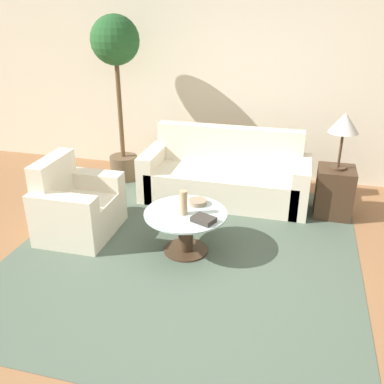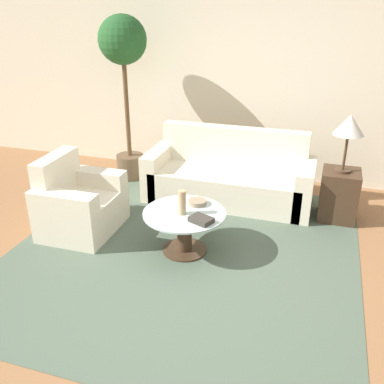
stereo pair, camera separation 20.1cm
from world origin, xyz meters
The scene contains 12 objects.
ground_plane centered at (0.00, 0.00, 0.00)m, with size 14.00×14.00×0.00m, color #8E603D.
wall_back centered at (0.00, 2.92, 1.30)m, with size 10.00×0.06×2.60m.
rug centered at (-0.15, 0.65, 0.00)m, with size 3.41×3.56×0.01m.
sofa_main centered at (0.00, 2.02, 0.28)m, with size 2.06×0.78×0.88m.
armchair centered at (-1.41, 0.73, 0.28)m, with size 0.72×0.87×0.85m.
coffee_table centered at (-0.15, 0.65, 0.28)m, with size 0.82×0.82×0.44m.
side_table centered at (1.32, 1.87, 0.29)m, with size 0.42×0.42×0.59m.
table_lamp centered at (1.32, 1.87, 1.10)m, with size 0.33×0.33×0.65m.
potted_plant centered at (-1.50, 2.29, 1.58)m, with size 0.62×0.62×2.19m.
vase centered at (-0.16, 0.62, 0.56)m, with size 0.08×0.08×0.25m.
bowl centered at (-0.07, 0.86, 0.46)m, with size 0.18×0.18×0.05m.
book_stack centered at (0.07, 0.51, 0.46)m, with size 0.25×0.22×0.05m.
Camera 1 is at (0.86, -2.94, 2.36)m, focal length 40.00 mm.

